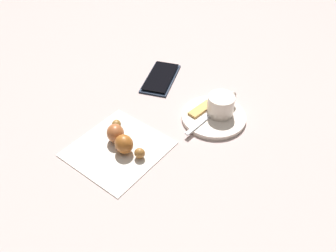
{
  "coord_description": "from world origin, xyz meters",
  "views": [
    {
      "loc": [
        0.35,
        0.43,
        0.52
      ],
      "look_at": [
        -0.01,
        0.01,
        0.02
      ],
      "focal_mm": 38.21,
      "sensor_mm": 36.0,
      "label": 1
    }
  ],
  "objects_px": {
    "espresso_cup": "(221,105)",
    "napkin": "(118,149)",
    "sugar_packet": "(201,109)",
    "croissant": "(121,138)",
    "cell_phone": "(161,78)",
    "saucer": "(214,117)",
    "teaspoon": "(212,113)"
  },
  "relations": [
    {
      "from": "croissant",
      "to": "sugar_packet",
      "type": "bearing_deg",
      "value": 171.28
    },
    {
      "from": "sugar_packet",
      "to": "cell_phone",
      "type": "distance_m",
      "value": 0.16
    },
    {
      "from": "saucer",
      "to": "cell_phone",
      "type": "height_order",
      "value": "same"
    },
    {
      "from": "napkin",
      "to": "croissant",
      "type": "bearing_deg",
      "value": -165.88
    },
    {
      "from": "espresso_cup",
      "to": "croissant",
      "type": "bearing_deg",
      "value": -16.3
    },
    {
      "from": "saucer",
      "to": "sugar_packet",
      "type": "bearing_deg",
      "value": -72.24
    },
    {
      "from": "saucer",
      "to": "espresso_cup",
      "type": "xyz_separation_m",
      "value": [
        -0.02,
        0.0,
        0.03
      ]
    },
    {
      "from": "croissant",
      "to": "cell_phone",
      "type": "height_order",
      "value": "croissant"
    },
    {
      "from": "sugar_packet",
      "to": "saucer",
      "type": "bearing_deg",
      "value": 102.73
    },
    {
      "from": "espresso_cup",
      "to": "cell_phone",
      "type": "xyz_separation_m",
      "value": [
        0.01,
        -0.19,
        -0.03
      ]
    },
    {
      "from": "napkin",
      "to": "croissant",
      "type": "distance_m",
      "value": 0.02
    },
    {
      "from": "saucer",
      "to": "croissant",
      "type": "distance_m",
      "value": 0.21
    },
    {
      "from": "teaspoon",
      "to": "napkin",
      "type": "xyz_separation_m",
      "value": [
        0.21,
        -0.05,
        -0.01
      ]
    },
    {
      "from": "espresso_cup",
      "to": "cell_phone",
      "type": "bearing_deg",
      "value": -87.1
    },
    {
      "from": "espresso_cup",
      "to": "saucer",
      "type": "bearing_deg",
      "value": -15.3
    },
    {
      "from": "napkin",
      "to": "cell_phone",
      "type": "xyz_separation_m",
      "value": [
        -0.22,
        -0.13,
        0.0
      ]
    },
    {
      "from": "teaspoon",
      "to": "cell_phone",
      "type": "bearing_deg",
      "value": -91.47
    },
    {
      "from": "espresso_cup",
      "to": "sugar_packet",
      "type": "bearing_deg",
      "value": -53.76
    },
    {
      "from": "saucer",
      "to": "teaspoon",
      "type": "xyz_separation_m",
      "value": [
        -0.0,
        -0.01,
        0.01
      ]
    },
    {
      "from": "saucer",
      "to": "croissant",
      "type": "bearing_deg",
      "value": -16.38
    },
    {
      "from": "teaspoon",
      "to": "croissant",
      "type": "xyz_separation_m",
      "value": [
        0.2,
        -0.05,
        0.01
      ]
    },
    {
      "from": "croissant",
      "to": "teaspoon",
      "type": "bearing_deg",
      "value": 165.03
    },
    {
      "from": "saucer",
      "to": "croissant",
      "type": "relative_size",
      "value": 1.12
    },
    {
      "from": "saucer",
      "to": "espresso_cup",
      "type": "bearing_deg",
      "value": 164.7
    },
    {
      "from": "teaspoon",
      "to": "croissant",
      "type": "distance_m",
      "value": 0.21
    },
    {
      "from": "espresso_cup",
      "to": "napkin",
      "type": "height_order",
      "value": "espresso_cup"
    },
    {
      "from": "sugar_packet",
      "to": "croissant",
      "type": "height_order",
      "value": "croissant"
    },
    {
      "from": "espresso_cup",
      "to": "napkin",
      "type": "bearing_deg",
      "value": -15.04
    },
    {
      "from": "espresso_cup",
      "to": "teaspoon",
      "type": "distance_m",
      "value": 0.03
    },
    {
      "from": "espresso_cup",
      "to": "cell_phone",
      "type": "distance_m",
      "value": 0.2
    },
    {
      "from": "saucer",
      "to": "croissant",
      "type": "height_order",
      "value": "croissant"
    },
    {
      "from": "napkin",
      "to": "saucer",
      "type": "bearing_deg",
      "value": 164.98
    }
  ]
}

